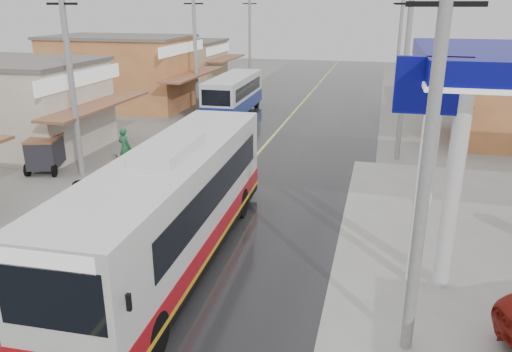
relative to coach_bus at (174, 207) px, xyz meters
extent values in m
plane|color=slate|center=(-0.39, -2.46, -1.79)|extent=(120.00, 120.00, 0.00)
cube|color=black|center=(-0.39, 12.54, -1.78)|extent=(12.00, 90.00, 0.02)
cube|color=#D8CC4C|center=(-0.39, 12.54, -1.77)|extent=(0.15, 90.00, 0.01)
cylinder|color=white|center=(7.61, 6.54, 0.96)|extent=(0.44, 0.44, 5.50)
cylinder|color=white|center=(7.61, 0.54, 0.96)|extent=(0.44, 0.44, 5.50)
cube|color=white|center=(6.81, 0.54, 1.21)|extent=(0.25, 0.25, 6.00)
cube|color=#080B79|center=(6.81, 0.54, 3.71)|extent=(1.80, 0.30, 1.40)
cube|color=silver|center=(0.00, -0.07, 0.21)|extent=(2.81, 11.81, 2.89)
cube|color=black|center=(0.00, -0.07, -1.33)|extent=(2.83, 11.83, 0.29)
cube|color=#B20E18|center=(0.00, -0.07, -0.84)|extent=(2.85, 11.85, 0.54)
cube|color=#F0AE19|center=(0.00, -0.07, -1.17)|extent=(2.86, 11.86, 0.14)
cube|color=black|center=(-0.01, 0.42, 0.53)|extent=(2.77, 9.36, 0.98)
cube|color=black|center=(0.18, -5.89, 0.62)|extent=(2.15, 0.19, 1.27)
cube|color=black|center=(-0.18, 5.74, 0.62)|extent=(2.15, 0.19, 1.08)
cube|color=white|center=(0.18, -5.89, 1.41)|extent=(1.95, 0.18, 0.34)
cube|color=silver|center=(0.00, -0.07, 1.80)|extent=(1.26, 2.97, 0.29)
cylinder|color=black|center=(-0.94, -4.21, -1.24)|extent=(0.38, 1.09, 1.08)
cylinder|color=black|center=(1.20, -4.14, -1.24)|extent=(0.38, 1.09, 1.08)
cylinder|color=black|center=(-1.18, 3.61, -1.24)|extent=(0.38, 1.09, 1.08)
cylinder|color=black|center=(0.96, 3.68, -1.24)|extent=(0.38, 1.09, 1.08)
cube|color=black|center=(1.55, -5.59, 0.57)|extent=(0.08, 0.08, 0.34)
cube|color=silver|center=(-4.32, 20.56, -0.20)|extent=(2.30, 8.13, 2.25)
cube|color=navy|center=(-4.32, 20.56, -0.96)|extent=(2.34, 8.17, 0.90)
cube|color=black|center=(-4.32, 20.56, 0.11)|extent=(2.32, 6.78, 0.81)
cube|color=black|center=(-4.24, 16.57, 0.11)|extent=(1.86, 0.15, 0.99)
cylinder|color=black|center=(-5.22, 17.67, -1.32)|extent=(0.29, 0.90, 0.90)
cylinder|color=black|center=(-3.31, 17.70, -1.32)|extent=(0.29, 0.90, 0.90)
cylinder|color=black|center=(-5.33, 23.42, -1.32)|extent=(0.29, 0.90, 0.90)
cylinder|color=black|center=(-3.41, 23.45, -1.32)|extent=(0.29, 0.90, 0.90)
imported|color=black|center=(-5.23, 6.99, -1.24)|extent=(1.26, 2.23, 1.11)
imported|color=#236B3A|center=(-5.23, 6.74, -0.44)|extent=(0.76, 0.60, 1.84)
cube|color=#26262D|center=(-9.21, 6.58, -0.88)|extent=(1.78, 2.21, 1.24)
cube|color=brown|center=(-9.21, 6.58, -0.21)|extent=(1.84, 2.27, 0.10)
cylinder|color=black|center=(-9.64, 5.73, -1.51)|extent=(0.34, 0.60, 0.57)
cylinder|color=black|center=(-10.06, 7.01, -1.51)|extent=(0.34, 0.60, 0.57)
cylinder|color=black|center=(-8.40, 5.94, -1.51)|extent=(0.29, 0.58, 0.57)
cube|color=#26262D|center=(-9.85, 11.03, -0.91)|extent=(1.86, 2.19, 1.20)
cube|color=brown|center=(-9.85, 11.03, -0.26)|extent=(1.92, 2.25, 0.09)
cylinder|color=black|center=(-10.70, 10.71, -1.52)|extent=(0.38, 0.58, 0.56)
cylinder|color=black|center=(-10.17, 11.89, -1.52)|extent=(0.38, 0.58, 0.56)
cylinder|color=black|center=(-9.68, 10.05, -1.52)|extent=(0.33, 0.55, 0.56)
torus|color=black|center=(-6.22, 4.68, -1.70)|extent=(0.76, 0.76, 0.19)
torus|color=black|center=(-6.22, 4.68, -1.50)|extent=(0.76, 0.76, 0.19)
camera|label=1|loc=(5.62, -12.47, 5.62)|focal=35.00mm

